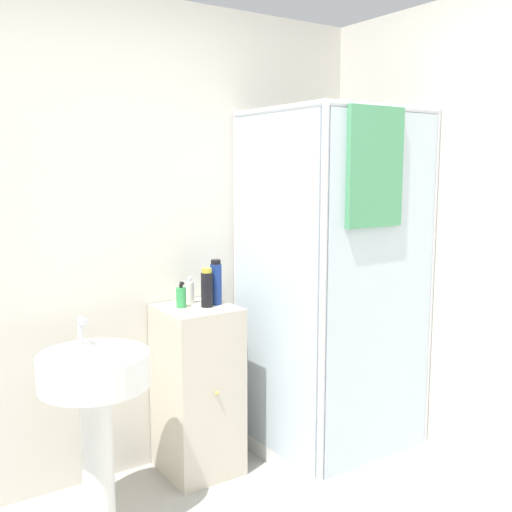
{
  "coord_description": "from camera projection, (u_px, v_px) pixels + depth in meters",
  "views": [
    {
      "loc": [
        -0.95,
        -1.26,
        1.63
      ],
      "look_at": [
        0.69,
        1.16,
        1.2
      ],
      "focal_mm": 42.0,
      "sensor_mm": 36.0,
      "label": 1
    }
  ],
  "objects": [
    {
      "name": "lotion_bottle_white",
      "position": [
        189.0,
        292.0,
        3.22
      ],
      "size": [
        0.05,
        0.05,
        0.15
      ],
      "color": "white",
      "rests_on": "vanity_cabinet"
    },
    {
      "name": "shampoo_bottle_blue",
      "position": [
        216.0,
        283.0,
        3.18
      ],
      "size": [
        0.06,
        0.06,
        0.24
      ],
      "color": "navy",
      "rests_on": "vanity_cabinet"
    },
    {
      "name": "soap_dispenser",
      "position": [
        181.0,
        297.0,
        3.12
      ],
      "size": [
        0.05,
        0.05,
        0.14
      ],
      "color": "green",
      "rests_on": "vanity_cabinet"
    },
    {
      "name": "shampoo_bottle_tall_black",
      "position": [
        207.0,
        288.0,
        3.13
      ],
      "size": [
        0.06,
        0.06,
        0.21
      ],
      "color": "black",
      "rests_on": "vanity_cabinet"
    },
    {
      "name": "sink",
      "position": [
        95.0,
        394.0,
        2.67
      ],
      "size": [
        0.49,
        0.49,
        0.95
      ],
      "color": "white",
      "rests_on": "ground_plane"
    },
    {
      "name": "wall_back",
      "position": [
        83.0,
        245.0,
        3.01
      ],
      "size": [
        6.4,
        0.06,
        2.5
      ],
      "primitive_type": "cube",
      "color": "silver",
      "rests_on": "ground_plane"
    },
    {
      "name": "shower_enclosure",
      "position": [
        330.0,
        360.0,
        3.35
      ],
      "size": [
        0.81,
        0.84,
        1.95
      ],
      "color": "white",
      "rests_on": "ground_plane"
    },
    {
      "name": "vanity_cabinet",
      "position": [
        198.0,
        389.0,
        3.21
      ],
      "size": [
        0.38,
        0.42,
        0.91
      ],
      "color": "beige",
      "rests_on": "ground_plane"
    }
  ]
}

